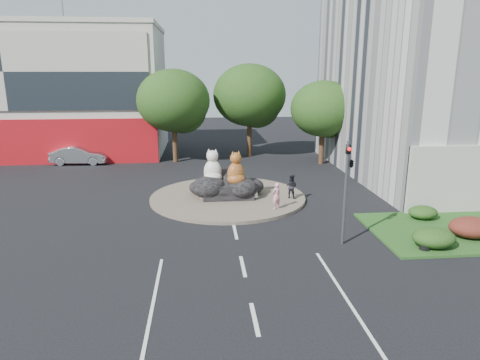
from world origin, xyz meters
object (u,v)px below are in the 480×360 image
Objects in this scene: kitten_white at (255,193)px; litter_bin at (425,243)px; kitten_calico at (204,192)px; parked_car at (80,155)px; cat_white at (213,166)px; cat_tabby at (236,168)px; pedestrian_pink at (276,196)px; pedestrian_dark at (291,186)px.

kitten_white is 10.87m from litter_bin.
kitten_calico is 0.20× the size of parked_car.
cat_white is 1.56m from cat_tabby.
pedestrian_pink is at bearing -86.31° from kitten_white.
parked_car is 7.82× the size of litter_bin.
kitten_calico is 5.54m from pedestrian_dark.
pedestrian_dark is at bearing -31.55° from cat_tabby.
kitten_white is 18.91m from parked_car.
cat_tabby is 2.79× the size of kitten_white.
cat_tabby is 3.49m from pedestrian_pink.
parked_car is (-11.48, 11.76, -1.40)m from cat_white.
litter_bin is at bearing -34.70° from cat_white.
cat_white is at bearing 132.50° from cat_tabby.
cat_tabby is 11.97m from litter_bin.
cat_white is at bearing 57.90° from kitten_calico.
kitten_white is 2.37m from pedestrian_dark.
litter_bin is at bearing -132.15° from parked_car.
kitten_white is at bearing -95.70° from pedestrian_pink.
kitten_calico is 1.28× the size of kitten_white.
pedestrian_pink reaches higher than kitten_calico.
litter_bin is (6.79, -8.49, -0.15)m from kitten_white.
pedestrian_dark is 20.76m from parked_car.
kitten_calico is at bearing 139.37° from litter_bin.
cat_tabby is at bearing -78.84° from pedestrian_pink.
pedestrian_pink is 21.14m from parked_car.
litter_bin is (20.88, -21.10, -0.37)m from parked_car.
kitten_calico is 16.60m from parked_car.
kitten_calico is 3.20m from kitten_white.
cat_white reaches higher than kitten_white.
parked_car reaches higher than kitten_white.
kitten_white is (2.62, -0.85, -1.62)m from cat_white.
kitten_white is at bearing -38.92° from cat_tabby.
kitten_white is 0.16× the size of parked_car.
parked_car is (-14.09, 12.61, 0.22)m from kitten_white.
kitten_calico is at bearing -117.03° from cat_white.
pedestrian_dark reaches higher than kitten_white.
cat_tabby is at bearing 30.78° from pedestrian_dark.
kitten_white is 0.49× the size of pedestrian_pink.
cat_white is 3.53× the size of litter_bin.
cat_white reaches higher than litter_bin.
cat_white is 13.37m from litter_bin.
pedestrian_pink reaches higher than kitten_white.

